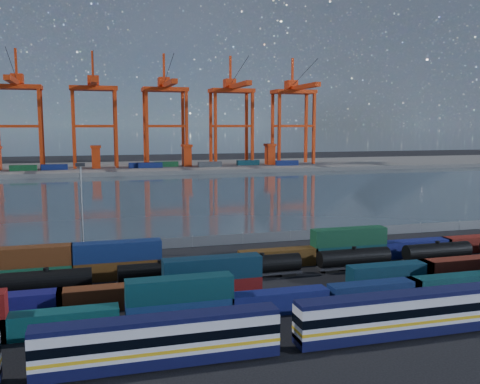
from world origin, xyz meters
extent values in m
plane|color=black|center=(0.00, 0.00, 0.00)|extent=(700.00, 700.00, 0.00)
plane|color=#324049|center=(0.00, 105.00, 0.01)|extent=(700.00, 700.00, 0.00)
cube|color=#514F4C|center=(0.00, 210.00, 1.00)|extent=(700.00, 70.00, 2.00)
cone|color=#1E2630|center=(-200.00, 1600.00, 260.00)|extent=(1100.00, 1100.00, 520.00)
cone|color=#1E2630|center=(200.00, 1600.00, 230.00)|extent=(1040.00, 1040.00, 460.00)
cone|color=#1E2630|center=(600.00, 1600.00, 190.00)|extent=(960.00, 960.00, 380.00)
cone|color=#1E2630|center=(950.00, 1600.00, 150.00)|extent=(840.00, 840.00, 300.00)
cube|color=silver|center=(-22.65, -21.28, 2.74)|extent=(23.61, 2.83, 3.59)
cube|color=black|center=(-22.65, -21.28, 0.85)|extent=(23.61, 2.89, 1.13)
cube|color=black|center=(-22.65, -21.28, 4.77)|extent=(23.61, 2.55, 0.47)
cube|color=gold|center=(-22.65, -21.28, 1.98)|extent=(23.63, 2.92, 0.34)
cube|color=black|center=(-22.65, -21.28, 3.12)|extent=(23.63, 2.92, 0.94)
cube|color=black|center=(-30.91, -21.28, 0.33)|extent=(2.83, 1.89, 0.66)
cube|color=black|center=(-14.38, -21.28, 0.33)|extent=(2.83, 1.89, 0.66)
cube|color=silver|center=(3.35, -21.28, 2.74)|extent=(23.61, 2.83, 3.59)
cube|color=black|center=(3.35, -21.28, 0.85)|extent=(23.61, 2.89, 1.13)
cube|color=black|center=(3.35, -21.28, 4.77)|extent=(23.61, 2.55, 0.47)
cube|color=gold|center=(3.35, -21.28, 1.98)|extent=(23.63, 2.92, 0.34)
cube|color=black|center=(3.35, -21.28, 3.12)|extent=(23.63, 2.92, 0.94)
cube|color=black|center=(-4.91, -21.28, 0.33)|extent=(2.83, 1.89, 0.66)
cube|color=black|center=(11.62, -21.28, 0.33)|extent=(2.83, 1.89, 0.66)
cube|color=#0D4547|center=(-32.12, -10.19, 1.36)|extent=(12.59, 2.56, 2.73)
cube|color=navy|center=(-18.79, -10.19, 1.36)|extent=(12.59, 2.56, 2.73)
cube|color=#0C363E|center=(-18.79, -10.19, 4.09)|extent=(12.59, 2.56, 2.73)
cube|color=navy|center=(-6.43, -10.19, 1.36)|extent=(12.59, 2.56, 2.73)
cube|color=#0F204F|center=(6.93, -10.19, 1.36)|extent=(12.59, 2.56, 2.73)
cube|color=#0C393E|center=(18.43, -10.19, 1.36)|extent=(12.59, 2.56, 2.73)
cube|color=#131156|center=(-38.84, -2.91, 1.43)|extent=(13.19, 2.68, 2.86)
cube|color=#5F2B13|center=(-26.36, -2.91, 1.43)|extent=(13.19, 2.68, 2.86)
cube|color=#640F0F|center=(-13.19, -2.91, 1.43)|extent=(13.19, 2.68, 2.86)
cube|color=#0A2538|center=(-13.19, -2.91, 4.29)|extent=(13.19, 2.68, 2.86)
cube|color=#0C2C3E|center=(13.69, -2.91, 1.43)|extent=(13.19, 2.68, 2.86)
cube|color=maroon|center=(25.60, -2.91, 1.43)|extent=(13.19, 2.68, 2.86)
cube|color=#165536|center=(-37.86, 10.32, 1.43)|extent=(13.17, 2.68, 2.85)
cube|color=#592B11|center=(-37.86, 10.32, 4.28)|extent=(13.17, 2.68, 2.85)
cube|color=#583311|center=(-24.88, 10.32, 1.43)|extent=(13.17, 2.68, 2.85)
cube|color=navy|center=(-24.88, 10.32, 4.28)|extent=(13.17, 2.68, 2.85)
cube|color=#503210|center=(0.92, 10.32, 1.43)|extent=(13.17, 2.68, 2.85)
cube|color=#0B353B|center=(13.73, 10.32, 1.43)|extent=(13.17, 2.68, 2.85)
cube|color=#124428|center=(13.73, 10.32, 4.28)|extent=(13.17, 2.68, 2.85)
cube|color=navy|center=(26.89, 10.32, 1.43)|extent=(13.17, 2.68, 2.85)
cube|color=maroon|center=(39.39, 10.32, 1.43)|extent=(13.17, 2.68, 2.85)
cylinder|color=black|center=(-34.66, 4.84, 2.12)|extent=(11.98, 2.67, 2.67)
cylinder|color=black|center=(-34.66, 4.84, 3.59)|extent=(0.74, 0.74, 0.46)
cube|color=black|center=(-34.66, 4.84, 0.64)|extent=(12.44, 1.84, 0.37)
cube|color=black|center=(-38.81, 4.84, 0.28)|extent=(2.30, 1.66, 0.55)
cube|color=black|center=(-30.52, 4.84, 0.28)|extent=(2.30, 1.66, 0.55)
cylinder|color=black|center=(-19.16, 4.84, 2.12)|extent=(11.98, 2.67, 2.67)
cylinder|color=black|center=(-19.16, 4.84, 3.59)|extent=(0.74, 0.74, 0.46)
cube|color=black|center=(-19.16, 4.84, 0.64)|extent=(12.44, 1.84, 0.37)
cube|color=black|center=(-23.31, 4.84, 0.28)|extent=(2.30, 1.66, 0.55)
cube|color=black|center=(-15.02, 4.84, 0.28)|extent=(2.30, 1.66, 0.55)
cylinder|color=black|center=(-3.66, 4.84, 2.12)|extent=(11.98, 2.67, 2.67)
cylinder|color=black|center=(-3.66, 4.84, 3.59)|extent=(0.74, 0.74, 0.46)
cube|color=black|center=(-3.66, 4.84, 0.64)|extent=(12.44, 1.84, 0.37)
cube|color=black|center=(-7.81, 4.84, 0.28)|extent=(2.30, 1.66, 0.55)
cube|color=black|center=(0.48, 4.84, 0.28)|extent=(2.30, 1.66, 0.55)
cylinder|color=black|center=(11.84, 4.84, 2.12)|extent=(11.98, 2.67, 2.67)
cylinder|color=black|center=(11.84, 4.84, 3.59)|extent=(0.74, 0.74, 0.46)
cube|color=black|center=(11.84, 4.84, 0.64)|extent=(12.44, 1.84, 0.37)
cube|color=black|center=(7.69, 4.84, 0.28)|extent=(2.30, 1.66, 0.55)
cube|color=black|center=(15.98, 4.84, 0.28)|extent=(2.30, 1.66, 0.55)
cylinder|color=black|center=(27.34, 4.84, 2.12)|extent=(11.98, 2.67, 2.67)
cylinder|color=black|center=(27.34, 4.84, 3.59)|extent=(0.74, 0.74, 0.46)
cube|color=black|center=(27.34, 4.84, 0.64)|extent=(12.44, 1.84, 0.37)
cube|color=black|center=(23.19, 4.84, 0.28)|extent=(2.30, 1.66, 0.55)
cube|color=black|center=(31.48, 4.84, 0.28)|extent=(2.30, 1.66, 0.55)
cube|color=#595B5E|center=(0.00, 28.00, 1.00)|extent=(160.00, 0.06, 2.00)
cylinder|color=slate|center=(-40.00, 28.00, 1.10)|extent=(0.12, 0.12, 2.20)
cylinder|color=slate|center=(-30.00, 28.00, 1.10)|extent=(0.12, 0.12, 2.20)
cylinder|color=slate|center=(-20.00, 28.00, 1.10)|extent=(0.12, 0.12, 2.20)
cylinder|color=slate|center=(-10.00, 28.00, 1.10)|extent=(0.12, 0.12, 2.20)
cylinder|color=slate|center=(0.00, 28.00, 1.10)|extent=(0.12, 0.12, 2.20)
cylinder|color=slate|center=(10.00, 28.00, 1.10)|extent=(0.12, 0.12, 2.20)
cylinder|color=slate|center=(20.00, 28.00, 1.10)|extent=(0.12, 0.12, 2.20)
cylinder|color=slate|center=(30.00, 28.00, 1.10)|extent=(0.12, 0.12, 2.20)
cylinder|color=slate|center=(40.00, 28.00, 1.10)|extent=(0.12, 0.12, 2.20)
cylinder|color=slate|center=(50.00, 28.00, 1.10)|extent=(0.12, 0.12, 2.20)
cylinder|color=slate|center=(-30.00, 26.00, 8.00)|extent=(0.36, 0.36, 16.00)
cube|color=black|center=(-30.00, 26.00, 16.30)|extent=(1.60, 0.40, 0.60)
cube|color=red|center=(-50.01, 199.55, 20.43)|extent=(1.45, 1.45, 40.87)
cube|color=red|center=(-50.01, 210.45, 20.43)|extent=(1.45, 1.45, 40.87)
cube|color=red|center=(-60.00, 199.55, 22.48)|extent=(19.98, 1.27, 1.27)
cube|color=red|center=(-60.00, 210.45, 22.48)|extent=(19.98, 1.27, 1.27)
cube|color=red|center=(-60.00, 205.00, 40.87)|extent=(22.70, 12.71, 2.00)
cube|color=red|center=(-60.00, 194.10, 42.69)|extent=(2.72, 43.59, 2.27)
cube|color=red|center=(-60.00, 208.63, 44.96)|extent=(5.45, 7.27, 4.54)
cube|color=red|center=(-60.00, 206.82, 51.77)|extent=(1.09, 1.09, 14.53)
cylinder|color=black|center=(-60.00, 191.92, 49.04)|extent=(0.22, 37.38, 12.33)
cube|color=red|center=(-34.99, 199.55, 20.43)|extent=(1.45, 1.45, 40.87)
cube|color=red|center=(-34.99, 210.45, 20.43)|extent=(1.45, 1.45, 40.87)
cube|color=red|center=(-15.01, 199.55, 20.43)|extent=(1.45, 1.45, 40.87)
cube|color=red|center=(-15.01, 210.45, 20.43)|extent=(1.45, 1.45, 40.87)
cube|color=red|center=(-25.00, 199.55, 22.48)|extent=(19.98, 1.27, 1.27)
cube|color=red|center=(-25.00, 210.45, 22.48)|extent=(19.98, 1.27, 1.27)
cube|color=red|center=(-25.00, 205.00, 40.87)|extent=(22.70, 12.71, 2.00)
cube|color=red|center=(-25.00, 194.10, 42.69)|extent=(2.72, 43.59, 2.27)
cube|color=red|center=(-25.00, 208.63, 44.96)|extent=(5.45, 7.27, 4.54)
cube|color=red|center=(-25.00, 206.82, 51.77)|extent=(1.09, 1.09, 14.53)
cylinder|color=black|center=(-25.00, 191.92, 49.04)|extent=(0.22, 37.38, 12.33)
cube|color=red|center=(0.01, 199.55, 20.43)|extent=(1.45, 1.45, 40.87)
cube|color=red|center=(0.01, 210.45, 20.43)|extent=(1.45, 1.45, 40.87)
cube|color=red|center=(19.99, 199.55, 20.43)|extent=(1.45, 1.45, 40.87)
cube|color=red|center=(19.99, 210.45, 20.43)|extent=(1.45, 1.45, 40.87)
cube|color=red|center=(10.00, 199.55, 22.48)|extent=(19.98, 1.27, 1.27)
cube|color=red|center=(10.00, 210.45, 22.48)|extent=(19.98, 1.27, 1.27)
cube|color=red|center=(10.00, 205.00, 40.87)|extent=(22.70, 12.71, 2.00)
cube|color=red|center=(10.00, 194.10, 42.69)|extent=(2.72, 43.59, 2.27)
cube|color=red|center=(10.00, 208.63, 44.96)|extent=(5.45, 7.27, 4.54)
cube|color=red|center=(10.00, 206.82, 51.77)|extent=(1.09, 1.09, 14.53)
cylinder|color=black|center=(10.00, 191.92, 49.04)|extent=(0.22, 37.38, 12.33)
cube|color=red|center=(35.01, 199.55, 20.43)|extent=(1.45, 1.45, 40.87)
cube|color=red|center=(35.01, 210.45, 20.43)|extent=(1.45, 1.45, 40.87)
cube|color=red|center=(54.99, 199.55, 20.43)|extent=(1.45, 1.45, 40.87)
cube|color=red|center=(54.99, 210.45, 20.43)|extent=(1.45, 1.45, 40.87)
cube|color=red|center=(45.00, 199.55, 22.48)|extent=(19.98, 1.27, 1.27)
cube|color=red|center=(45.00, 210.45, 22.48)|extent=(19.98, 1.27, 1.27)
cube|color=red|center=(45.00, 205.00, 40.87)|extent=(22.70, 12.71, 2.00)
cube|color=red|center=(45.00, 194.10, 42.69)|extent=(2.72, 43.59, 2.27)
cube|color=red|center=(45.00, 208.63, 44.96)|extent=(5.45, 7.27, 4.54)
cube|color=red|center=(45.00, 206.82, 51.77)|extent=(1.09, 1.09, 14.53)
cylinder|color=black|center=(45.00, 191.92, 49.04)|extent=(0.22, 37.38, 12.33)
cube|color=red|center=(70.01, 199.55, 20.43)|extent=(1.45, 1.45, 40.87)
cube|color=red|center=(70.01, 210.45, 20.43)|extent=(1.45, 1.45, 40.87)
cube|color=red|center=(89.99, 199.55, 20.43)|extent=(1.45, 1.45, 40.87)
cube|color=red|center=(89.99, 210.45, 20.43)|extent=(1.45, 1.45, 40.87)
cube|color=red|center=(80.00, 199.55, 22.48)|extent=(19.98, 1.27, 1.27)
cube|color=red|center=(80.00, 210.45, 22.48)|extent=(19.98, 1.27, 1.27)
cube|color=red|center=(80.00, 205.00, 40.87)|extent=(22.70, 12.71, 2.00)
cube|color=red|center=(80.00, 194.10, 42.69)|extent=(2.72, 43.59, 2.27)
cube|color=red|center=(80.00, 208.63, 44.96)|extent=(5.45, 7.27, 4.54)
cube|color=red|center=(80.00, 206.82, 51.77)|extent=(1.09, 1.09, 14.53)
cylinder|color=black|center=(80.00, 191.92, 49.04)|extent=(0.22, 37.38, 12.33)
cube|color=navy|center=(0.66, 194.68, 3.30)|extent=(12.00, 2.44, 2.60)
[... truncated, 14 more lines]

